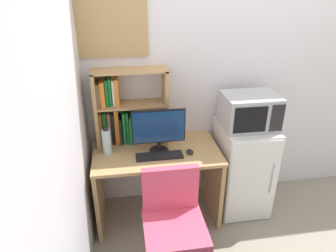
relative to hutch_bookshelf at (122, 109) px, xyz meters
name	(u,v)px	position (x,y,z in m)	size (l,w,h in m)	color
wall_back	(290,74)	(1.67, 0.13, 0.22)	(6.40, 0.04, 2.60)	silver
wall_left	(41,199)	(-0.35, -1.49, 0.22)	(0.04, 4.40, 2.60)	silver
desk	(157,172)	(0.29, -0.22, -0.57)	(1.13, 0.66, 0.75)	tan
hutch_bookshelf	(122,109)	(0.00, 0.00, 0.00)	(0.66, 0.24, 0.69)	tan
monitor	(159,129)	(0.31, -0.25, -0.10)	(0.47, 0.17, 0.40)	black
keyboard	(159,156)	(0.30, -0.34, -0.32)	(0.41, 0.12, 0.02)	black
computer_mouse	(190,152)	(0.57, -0.32, -0.31)	(0.06, 0.09, 0.03)	black
water_bottle	(107,141)	(-0.15, -0.20, -0.21)	(0.08, 0.08, 0.25)	silver
mini_fridge	(242,168)	(1.15, -0.19, -0.62)	(0.49, 0.56, 0.91)	white
microwave	(249,111)	(1.15, -0.19, -0.01)	(0.48, 0.38, 0.31)	#ADADB2
desk_chair	(173,232)	(0.34, -0.85, -0.70)	(0.53, 0.53, 0.87)	black
wall_corkboard	(107,26)	(-0.07, 0.10, 0.72)	(0.68, 0.02, 0.52)	tan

